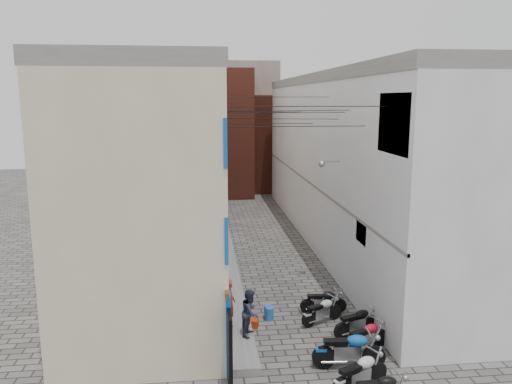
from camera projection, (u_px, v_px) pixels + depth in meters
name	position (u px, v px, depth m)	size (l,w,h in m)	color
ground	(317.00, 373.00, 14.27)	(90.00, 90.00, 0.00)	#4F4D4A
plinth	(223.00, 243.00, 26.71)	(0.90, 26.00, 0.25)	slate
building_left	(165.00, 163.00, 25.53)	(5.10, 27.00, 9.00)	beige
building_right	(354.00, 160.00, 26.69)	(5.94, 26.00, 9.00)	silver
building_far_brick_left	(214.00, 133.00, 40.47)	(6.00, 6.00, 10.00)	maroon
building_far_brick_right	(271.00, 142.00, 43.17)	(5.00, 6.00, 8.00)	maroon
building_far_concrete	(233.00, 123.00, 46.46)	(8.00, 5.00, 11.00)	slate
far_shopfront	(242.00, 184.00, 38.66)	(2.00, 0.30, 2.40)	black
overhead_wires	(277.00, 114.00, 20.42)	(5.80, 13.02, 1.32)	black
motorcycle_b	(360.00, 372.00, 13.27)	(0.62, 1.97, 1.14)	silver
motorcycle_c	(349.00, 348.00, 14.44)	(0.68, 2.15, 1.25)	#0B51A7
motorcycle_d	(366.00, 335.00, 15.45)	(0.56, 1.76, 1.02)	#B60D1D
motorcycle_e	(357.00, 321.00, 16.45)	(0.57, 1.80, 1.04)	black
motorcycle_f	(322.00, 310.00, 17.36)	(0.54, 1.71, 0.99)	silver
motorcycle_g	(323.00, 300.00, 18.19)	(0.54, 1.72, 0.99)	black
person_a	(229.00, 304.00, 16.29)	(0.63, 0.42, 1.73)	brown
person_b	(250.00, 312.00, 15.93)	(0.74, 0.57, 1.52)	#2D2D43
water_jug_near	(270.00, 314.00, 17.65)	(0.29, 0.29, 0.46)	#2368B0
water_jug_far	(268.00, 311.00, 17.84)	(0.29, 0.29, 0.46)	blue
red_crate	(252.00, 323.00, 17.11)	(0.45, 0.34, 0.28)	#AC2C0C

